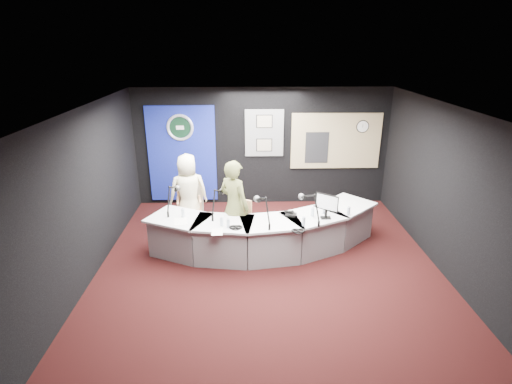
{
  "coord_description": "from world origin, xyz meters",
  "views": [
    {
      "loc": [
        -0.38,
        -6.24,
        3.77
      ],
      "look_at": [
        -0.2,
        0.8,
        1.1
      ],
      "focal_mm": 28.0,
      "sensor_mm": 36.0,
      "label": 1
    }
  ],
  "objects_px": {
    "armchair_right": "(235,223)",
    "person_man": "(188,192)",
    "armchair_left": "(189,207)",
    "broadcast_desk": "(264,232)",
    "person_woman": "(234,206)"
  },
  "relations": [
    {
      "from": "armchair_left",
      "to": "person_woman",
      "type": "height_order",
      "value": "person_woman"
    },
    {
      "from": "broadcast_desk",
      "to": "person_woman",
      "type": "bearing_deg",
      "value": 170.52
    },
    {
      "from": "broadcast_desk",
      "to": "armchair_left",
      "type": "bearing_deg",
      "value": 145.85
    },
    {
      "from": "armchair_right",
      "to": "person_man",
      "type": "distance_m",
      "value": 1.4
    },
    {
      "from": "armchair_left",
      "to": "person_man",
      "type": "relative_size",
      "value": 0.58
    },
    {
      "from": "armchair_left",
      "to": "person_woman",
      "type": "bearing_deg",
      "value": -53.88
    },
    {
      "from": "broadcast_desk",
      "to": "person_man",
      "type": "distance_m",
      "value": 1.92
    },
    {
      "from": "armchair_left",
      "to": "armchair_right",
      "type": "bearing_deg",
      "value": -53.88
    },
    {
      "from": "armchair_left",
      "to": "armchair_right",
      "type": "relative_size",
      "value": 0.89
    },
    {
      "from": "broadcast_desk",
      "to": "armchair_right",
      "type": "bearing_deg",
      "value": 170.52
    },
    {
      "from": "armchair_right",
      "to": "armchair_left",
      "type": "bearing_deg",
      "value": 169.1
    },
    {
      "from": "armchair_right",
      "to": "person_man",
      "type": "height_order",
      "value": "person_man"
    },
    {
      "from": "broadcast_desk",
      "to": "armchair_right",
      "type": "distance_m",
      "value": 0.59
    },
    {
      "from": "armchair_right",
      "to": "person_man",
      "type": "xyz_separation_m",
      "value": [
        -0.99,
        0.96,
        0.28
      ]
    },
    {
      "from": "broadcast_desk",
      "to": "armchair_right",
      "type": "xyz_separation_m",
      "value": [
        -0.56,
        0.09,
        0.16
      ]
    }
  ]
}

